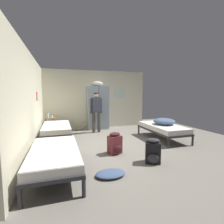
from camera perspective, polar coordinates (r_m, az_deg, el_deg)
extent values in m
plane|color=slate|center=(5.26, 0.88, -10.64)|extent=(8.40, 8.40, 0.00)
cube|color=beige|center=(7.61, -5.44, 4.29)|extent=(4.64, 0.06, 2.56)
cube|color=beige|center=(4.84, -25.80, 2.74)|extent=(0.06, 5.25, 2.56)
cube|color=#B7CCBC|center=(7.88, 2.59, 6.32)|extent=(0.55, 0.01, 0.40)
cube|color=red|center=(5.74, -24.23, 4.91)|extent=(0.01, 0.20, 0.28)
cube|color=#8C99A3|center=(7.28, -6.65, 1.39)|extent=(0.44, 0.52, 1.85)
cylinder|color=black|center=(7.03, -5.27, 2.26)|extent=(0.02, 0.03, 0.02)
cube|color=#8C99A3|center=(7.38, -3.15, 1.48)|extent=(0.44, 0.52, 1.85)
cylinder|color=black|center=(7.14, -1.66, 2.34)|extent=(0.02, 0.03, 0.02)
ellipsoid|color=beige|center=(7.32, -4.96, 9.54)|extent=(0.48, 0.36, 0.22)
cylinder|color=brown|center=(7.03, -21.71, -4.51)|extent=(0.03, 0.03, 0.55)
cylinder|color=brown|center=(7.01, -18.85, -4.43)|extent=(0.03, 0.03, 0.55)
cylinder|color=brown|center=(7.30, -21.56, -4.13)|extent=(0.03, 0.03, 0.55)
cylinder|color=brown|center=(7.28, -18.80, -4.06)|extent=(0.03, 0.03, 0.55)
cube|color=brown|center=(7.17, -20.21, -4.93)|extent=(0.38, 0.30, 0.02)
cube|color=brown|center=(7.11, -20.31, -2.02)|extent=(0.38, 0.30, 0.02)
cylinder|color=#28282D|center=(5.18, -23.15, -9.79)|extent=(0.06, 0.06, 0.28)
cylinder|color=#28282D|center=(5.16, -13.70, -9.53)|extent=(0.06, 0.06, 0.28)
cylinder|color=#28282D|center=(6.96, -21.68, -5.74)|extent=(0.06, 0.06, 0.28)
cylinder|color=#28282D|center=(6.95, -14.73, -5.53)|extent=(0.06, 0.06, 0.28)
cube|color=#28282D|center=(6.01, -18.35, -5.79)|extent=(0.90, 1.90, 0.06)
cube|color=beige|center=(5.99, -18.39, -4.86)|extent=(0.87, 1.84, 0.14)
cube|color=white|center=(5.97, -18.41, -4.15)|extent=(0.86, 1.82, 0.01)
cylinder|color=#28282D|center=(2.76, -28.91, -24.45)|extent=(0.06, 0.06, 0.28)
cylinder|color=#28282D|center=(2.73, -9.60, -24.18)|extent=(0.06, 0.06, 0.28)
cylinder|color=#28282D|center=(4.43, -24.15, -12.51)|extent=(0.06, 0.06, 0.28)
cylinder|color=#28282D|center=(4.41, -12.99, -12.22)|extent=(0.06, 0.06, 0.28)
cube|color=#28282D|center=(3.47, -18.94, -14.49)|extent=(0.90, 1.90, 0.06)
cube|color=silver|center=(3.44, -19.00, -12.93)|extent=(0.87, 1.84, 0.14)
cube|color=silver|center=(3.42, -19.04, -11.73)|extent=(0.86, 1.82, 0.01)
cylinder|color=#28282D|center=(6.95, 15.32, -5.54)|extent=(0.06, 0.06, 0.28)
cylinder|color=#28282D|center=(6.54, 9.09, -6.13)|extent=(0.06, 0.06, 0.28)
cylinder|color=#28282D|center=(5.54, 25.80, -8.88)|extent=(0.06, 0.06, 0.28)
cylinder|color=#28282D|center=(5.02, 18.68, -10.13)|extent=(0.06, 0.06, 0.28)
cube|color=#28282D|center=(5.94, 16.77, -5.87)|extent=(0.90, 1.90, 0.06)
cube|color=silver|center=(5.92, 16.80, -4.92)|extent=(0.87, 1.84, 0.14)
cube|color=white|center=(5.91, 16.82, -4.21)|extent=(0.86, 1.82, 0.01)
ellipsoid|color=slate|center=(5.96, 17.37, -3.05)|extent=(0.72, 0.74, 0.21)
cylinder|color=#3D3833|center=(6.71, -4.48, -3.40)|extent=(0.12, 0.12, 0.82)
cylinder|color=#3D3833|center=(6.64, -6.25, -3.53)|extent=(0.12, 0.12, 0.82)
cube|color=#333842|center=(6.60, -5.42, 2.47)|extent=(0.37, 0.25, 0.56)
cylinder|color=#333842|center=(6.68, -3.72, 2.18)|extent=(0.08, 0.08, 0.58)
cylinder|color=#333842|center=(6.53, -7.15, 2.06)|extent=(0.08, 0.08, 0.58)
sphere|color=#DBAD89|center=(6.58, -5.45, 5.73)|extent=(0.20, 0.20, 0.20)
ellipsoid|color=black|center=(6.58, -5.46, 6.17)|extent=(0.19, 0.19, 0.11)
cylinder|color=#B2DBEA|center=(7.12, -20.98, -1.13)|extent=(0.07, 0.07, 0.20)
cylinder|color=#2666B2|center=(7.11, -21.02, -0.19)|extent=(0.04, 0.04, 0.03)
cylinder|color=beige|center=(7.06, -19.78, -1.48)|extent=(0.05, 0.05, 0.12)
cylinder|color=black|center=(7.05, -19.80, -0.89)|extent=(0.03, 0.03, 0.03)
cube|color=maroon|center=(4.35, 0.93, -11.05)|extent=(0.37, 0.32, 0.46)
ellipsoid|color=#42191E|center=(4.26, 2.09, -12.61)|extent=(0.25, 0.14, 0.20)
ellipsoid|color=#42191E|center=(4.28, 0.94, -7.60)|extent=(0.34, 0.29, 0.10)
cube|color=black|center=(4.41, -1.04, -10.52)|extent=(0.05, 0.04, 0.32)
cube|color=black|center=(4.50, 0.88, -10.17)|extent=(0.05, 0.04, 0.32)
cube|color=black|center=(3.91, 13.75, -13.25)|extent=(0.39, 0.36, 0.46)
ellipsoid|color=#2D2D33|center=(3.80, 13.91, -15.17)|extent=(0.25, 0.18, 0.20)
ellipsoid|color=#2D2D33|center=(3.83, 13.85, -9.43)|extent=(0.35, 0.32, 0.10)
cube|color=black|center=(4.02, 12.32, -12.31)|extent=(0.06, 0.04, 0.32)
cube|color=black|center=(4.04, 14.87, -12.30)|extent=(0.06, 0.04, 0.32)
ellipsoid|color=#42567A|center=(3.30, -0.49, -20.28)|extent=(0.56, 0.39, 0.09)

